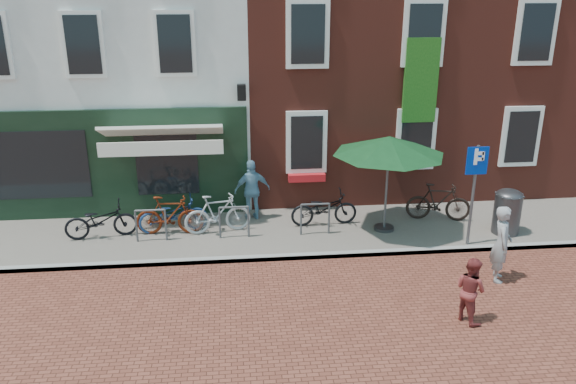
{
  "coord_description": "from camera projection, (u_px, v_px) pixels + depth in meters",
  "views": [
    {
      "loc": [
        -1.51,
        -11.91,
        6.05
      ],
      "look_at": [
        -0.17,
        1.27,
        1.22
      ],
      "focal_mm": 36.12,
      "sensor_mm": 36.0,
      "label": 1
    }
  ],
  "objects": [
    {
      "name": "bicycle_4",
      "position": [
        324.0,
        208.0,
        14.89
      ],
      "size": [
        1.75,
        0.7,
        0.9
      ],
      "primitive_type": "imported",
      "rotation": [
        0.0,
        0.0,
        1.63
      ],
      "color": "black",
      "rests_on": "sidewalk"
    },
    {
      "name": "parasol",
      "position": [
        389.0,
        142.0,
        13.96
      ],
      "size": [
        2.76,
        2.76,
        2.54
      ],
      "color": "#4C4C4F",
      "rests_on": "sidewalk"
    },
    {
      "name": "building_stucco",
      "position": [
        114.0,
        35.0,
        17.88
      ],
      "size": [
        8.0,
        8.0,
        9.0
      ],
      "primitive_type": "cube",
      "color": "silver",
      "rests_on": "ground"
    },
    {
      "name": "bicycle_3",
      "position": [
        218.0,
        214.0,
        14.42
      ],
      "size": [
        1.72,
        0.75,
        1.0
      ],
      "primitive_type": "imported",
      "rotation": [
        0.0,
        0.0,
        1.74
      ],
      "color": "#A7A8AA",
      "rests_on": "sidewalk"
    },
    {
      "name": "litter_bin",
      "position": [
        508.0,
        209.0,
        14.36
      ],
      "size": [
        0.66,
        0.66,
        1.22
      ],
      "color": "#3A393C",
      "rests_on": "sidewalk"
    },
    {
      "name": "woman",
      "position": [
        501.0,
        244.0,
        12.21
      ],
      "size": [
        0.58,
        0.71,
        1.68
      ],
      "primitive_type": "imported",
      "rotation": [
        0.0,
        0.0,
        1.25
      ],
      "color": "gray",
      "rests_on": "ground"
    },
    {
      "name": "ground",
      "position": [
        301.0,
        260.0,
        13.35
      ],
      "size": [
        80.0,
        80.0,
        0.0
      ],
      "primitive_type": "plane",
      "color": "brown"
    },
    {
      "name": "bicycle_5",
      "position": [
        438.0,
        202.0,
        15.18
      ],
      "size": [
        1.73,
        0.85,
        1.0
      ],
      "primitive_type": "imported",
      "rotation": [
        0.0,
        0.0,
        1.33
      ],
      "color": "black",
      "rests_on": "sidewalk"
    },
    {
      "name": "cafe_person",
      "position": [
        252.0,
        190.0,
        15.15
      ],
      "size": [
        1.0,
        0.56,
        1.61
      ],
      "primitive_type": "imported",
      "rotation": [
        0.0,
        0.0,
        3.32
      ],
      "color": "#6494AE",
      "rests_on": "sidewalk"
    },
    {
      "name": "parking_sign",
      "position": [
        475.0,
        178.0,
        13.35
      ],
      "size": [
        0.5,
        0.08,
        2.45
      ],
      "color": "#4C4C4F",
      "rests_on": "sidewalk"
    },
    {
      "name": "bicycle_1",
      "position": [
        170.0,
        215.0,
        14.32
      ],
      "size": [
        1.69,
        0.57,
        1.0
      ],
      "primitive_type": "imported",
      "rotation": [
        0.0,
        0.0,
        1.51
      ],
      "color": "#581C0A",
      "rests_on": "sidewalk"
    },
    {
      "name": "sidewalk",
      "position": [
        332.0,
        230.0,
        14.83
      ],
      "size": [
        24.0,
        3.0,
        0.1
      ],
      "primitive_type": "cube",
      "color": "slate",
      "rests_on": "ground"
    },
    {
      "name": "bicycle_2",
      "position": [
        173.0,
        215.0,
        14.5
      ],
      "size": [
        1.8,
        0.88,
        0.9
      ],
      "primitive_type": "imported",
      "rotation": [
        0.0,
        0.0,
        1.74
      ],
      "color": "navy",
      "rests_on": "sidewalk"
    },
    {
      "name": "boy",
      "position": [
        471.0,
        290.0,
        10.78
      ],
      "size": [
        0.7,
        0.77,
        1.29
      ],
      "primitive_type": "imported",
      "rotation": [
        0.0,
        0.0,
        2.0
      ],
      "color": "maroon",
      "rests_on": "ground"
    },
    {
      "name": "building_brick_mid",
      "position": [
        338.0,
        16.0,
        18.37
      ],
      "size": [
        6.0,
        8.0,
        10.0
      ],
      "primitive_type": "cube",
      "color": "maroon",
      "rests_on": "ground"
    },
    {
      "name": "bicycle_0",
      "position": [
        101.0,
        220.0,
        14.15
      ],
      "size": [
        1.79,
        0.87,
        0.9
      ],
      "primitive_type": "imported",
      "rotation": [
        0.0,
        0.0,
        1.73
      ],
      "color": "black",
      "rests_on": "sidewalk"
    },
    {
      "name": "building_brick_right",
      "position": [
        518.0,
        15.0,
        18.94
      ],
      "size": [
        6.0,
        8.0,
        10.0
      ],
      "primitive_type": "cube",
      "color": "maroon",
      "rests_on": "ground"
    }
  ]
}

